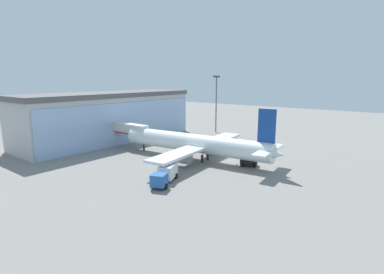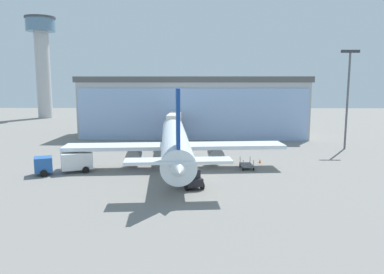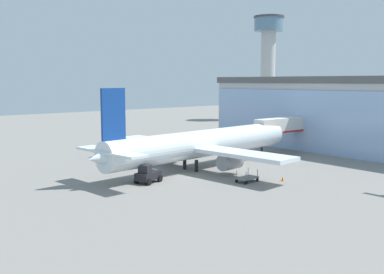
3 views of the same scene
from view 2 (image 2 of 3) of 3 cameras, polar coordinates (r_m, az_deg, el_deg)
name	(u,v)px [view 2 (image 2 of 3)]	position (r m, az deg, el deg)	size (l,w,h in m)	color
ground	(190,175)	(48.86, -0.26, -5.88)	(240.00, 240.00, 0.00)	gray
terminal_building	(193,106)	(83.85, 0.22, 4.71)	(49.40, 15.87, 13.04)	#B4B4B4
jet_bridge	(176,119)	(73.63, -2.49, 2.69)	(2.71, 13.57, 6.02)	silver
control_tower	(42,55)	(132.83, -21.87, 11.52)	(9.49, 9.49, 32.34)	#B4B4B4
apron_light_mast	(348,91)	(71.95, 22.68, 6.55)	(3.20, 0.40, 17.49)	#59595E
airplane	(175,143)	(53.43, -2.61, -0.85)	(30.81, 37.27, 11.44)	white
catering_truck	(66,162)	(52.63, -18.62, -3.64)	(7.59, 4.80, 2.65)	#2659A5
baggage_cart	(247,165)	(52.98, 8.33, -4.27)	(1.82, 2.92, 1.50)	slate
pushback_tug	(192,179)	(43.24, -0.01, -6.47)	(3.00, 3.60, 2.30)	black
safety_cone_nose	(180,181)	(45.29, -1.90, -6.69)	(0.36, 0.36, 0.55)	orange
safety_cone_wingtip	(260,161)	(57.00, 10.31, -3.63)	(0.36, 0.36, 0.55)	orange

